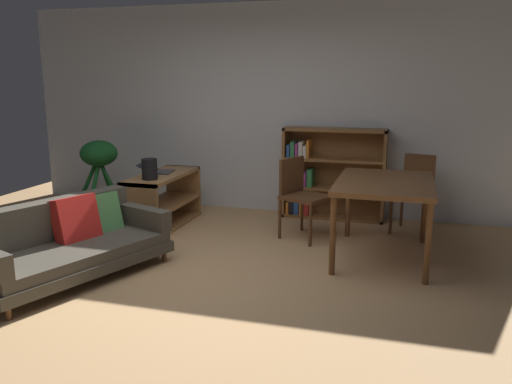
# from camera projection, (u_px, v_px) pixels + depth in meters

# --- Properties ---
(ground_plane) EXTENTS (8.16, 8.16, 0.00)m
(ground_plane) POSITION_uv_depth(u_px,v_px,m) (188.00, 281.00, 4.65)
(ground_plane) COLOR tan
(back_wall_panel) EXTENTS (6.80, 0.10, 2.70)m
(back_wall_panel) POSITION_uv_depth(u_px,v_px,m) (267.00, 109.00, 6.89)
(back_wall_panel) COLOR silver
(back_wall_panel) RESTS_ON ground_plane
(fabric_couch) EXTENTS (1.37, 1.91, 0.70)m
(fabric_couch) POSITION_uv_depth(u_px,v_px,m) (67.00, 242.00, 4.73)
(fabric_couch) COLOR brown
(fabric_couch) RESTS_ON ground_plane
(media_console) EXTENTS (0.47, 1.24, 0.64)m
(media_console) POSITION_uv_depth(u_px,v_px,m) (163.00, 201.00, 6.31)
(media_console) COLOR olive
(media_console) RESTS_ON ground_plane
(open_laptop) EXTENTS (0.44, 0.35, 0.11)m
(open_laptop) POSITION_uv_depth(u_px,v_px,m) (158.00, 170.00, 6.34)
(open_laptop) COLOR #333338
(open_laptop) RESTS_ON media_console
(desk_speaker) EXTENTS (0.17, 0.17, 0.23)m
(desk_speaker) POSITION_uv_depth(u_px,v_px,m) (149.00, 169.00, 5.89)
(desk_speaker) COLOR black
(desk_speaker) RESTS_ON media_console
(potted_floor_plant) EXTENTS (0.59, 0.55, 0.98)m
(potted_floor_plant) POSITION_uv_depth(u_px,v_px,m) (100.00, 167.00, 6.68)
(potted_floor_plant) COLOR #9E9389
(potted_floor_plant) RESTS_ON ground_plane
(dining_table) EXTENTS (0.92, 1.32, 0.78)m
(dining_table) POSITION_uv_depth(u_px,v_px,m) (385.00, 188.00, 5.11)
(dining_table) COLOR brown
(dining_table) RESTS_ON ground_plane
(dining_chair_near) EXTENTS (0.60, 0.60, 0.89)m
(dining_chair_near) POSITION_uv_depth(u_px,v_px,m) (301.00, 192.00, 5.82)
(dining_chair_near) COLOR #56351E
(dining_chair_near) RESTS_ON ground_plane
(dining_chair_far) EXTENTS (0.50, 0.53, 0.89)m
(dining_chair_far) POSITION_uv_depth(u_px,v_px,m) (415.00, 188.00, 6.05)
(dining_chair_far) COLOR #56351E
(dining_chair_far) RESTS_ON ground_plane
(bookshelf) EXTENTS (1.28, 0.31, 1.15)m
(bookshelf) POSITION_uv_depth(u_px,v_px,m) (327.00, 174.00, 6.66)
(bookshelf) COLOR brown
(bookshelf) RESTS_ON ground_plane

